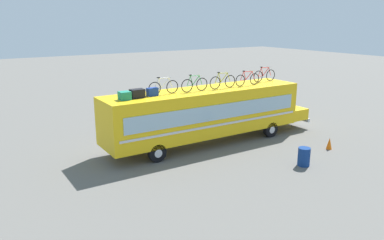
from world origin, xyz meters
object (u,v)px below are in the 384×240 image
(bus, at_px, (208,112))
(traffic_cone, at_px, (329,143))
(rooftop_bicycle_2, at_px, (194,84))
(rooftop_bicycle_3, at_px, (223,81))
(luggage_bag_1, at_px, (125,96))
(luggage_bag_2, at_px, (137,93))
(luggage_bag_3, at_px, (152,92))
(rooftop_bicycle_5, at_px, (264,75))
(rooftop_bicycle_1, at_px, (163,87))
(rooftop_bicycle_4, at_px, (247,79))
(trash_bin, at_px, (304,157))

(bus, height_order, traffic_cone, bus)
(rooftop_bicycle_2, bearing_deg, rooftop_bicycle_3, -1.24)
(luggage_bag_1, distance_m, luggage_bag_2, 0.72)
(luggage_bag_2, xyz_separation_m, luggage_bag_3, (0.87, 0.07, -0.01))
(rooftop_bicycle_5, bearing_deg, luggage_bag_2, -177.43)
(luggage_bag_2, relative_size, rooftop_bicycle_5, 0.39)
(luggage_bag_3, bearing_deg, luggage_bag_1, -173.67)
(rooftop_bicycle_1, xyz_separation_m, rooftop_bicycle_4, (5.44, -0.26, -0.01))
(bus, height_order, luggage_bag_3, luggage_bag_3)
(bus, height_order, rooftop_bicycle_1, rooftop_bicycle_1)
(luggage_bag_2, height_order, rooftop_bicycle_1, rooftop_bicycle_1)
(bus, bearing_deg, rooftop_bicycle_1, -179.11)
(bus, height_order, rooftop_bicycle_4, rooftop_bicycle_4)
(luggage_bag_2, bearing_deg, bus, 1.79)
(rooftop_bicycle_4, height_order, traffic_cone, rooftop_bicycle_4)
(rooftop_bicycle_1, xyz_separation_m, rooftop_bicycle_5, (7.31, 0.30, 0.01))
(bus, xyz_separation_m, rooftop_bicycle_3, (0.78, -0.28, 1.69))
(luggage_bag_3, relative_size, rooftop_bicycle_1, 0.32)
(bus, bearing_deg, rooftop_bicycle_4, -6.66)
(rooftop_bicycle_5, relative_size, traffic_cone, 2.74)
(rooftop_bicycle_2, bearing_deg, trash_bin, -60.32)
(luggage_bag_2, bearing_deg, rooftop_bicycle_3, -1.62)
(traffic_cone, bearing_deg, rooftop_bicycle_5, 96.30)
(rooftop_bicycle_2, bearing_deg, rooftop_bicycle_4, -0.91)
(rooftop_bicycle_1, relative_size, rooftop_bicycle_2, 1.04)
(rooftop_bicycle_2, distance_m, rooftop_bicycle_3, 1.86)
(rooftop_bicycle_2, relative_size, rooftop_bicycle_3, 0.94)
(traffic_cone, bearing_deg, rooftop_bicycle_4, 119.49)
(rooftop_bicycle_5, height_order, traffic_cone, rooftop_bicycle_5)
(rooftop_bicycle_4, xyz_separation_m, trash_bin, (-0.69, -5.16, -3.08))
(rooftop_bicycle_2, distance_m, rooftop_bicycle_5, 5.55)
(rooftop_bicycle_2, bearing_deg, luggage_bag_2, 178.16)
(rooftop_bicycle_4, bearing_deg, traffic_cone, -60.51)
(rooftop_bicycle_4, bearing_deg, rooftop_bicycle_1, 177.29)
(luggage_bag_2, xyz_separation_m, trash_bin, (6.28, -5.32, -2.91))
(luggage_bag_3, bearing_deg, rooftop_bicycle_5, 2.35)
(luggage_bag_3, bearing_deg, rooftop_bicycle_3, -2.88)
(rooftop_bicycle_1, bearing_deg, luggage_bag_3, -177.98)
(luggage_bag_2, height_order, rooftop_bicycle_5, rooftop_bicycle_5)
(rooftop_bicycle_1, bearing_deg, luggage_bag_1, -174.94)
(rooftop_bicycle_2, bearing_deg, rooftop_bicycle_5, 5.20)
(bus, relative_size, luggage_bag_2, 19.52)
(luggage_bag_2, bearing_deg, rooftop_bicycle_5, 2.57)
(luggage_bag_1, distance_m, rooftop_bicycle_4, 7.68)
(rooftop_bicycle_1, distance_m, rooftop_bicycle_2, 1.79)
(trash_bin, bearing_deg, rooftop_bicycle_1, 131.27)
(bus, relative_size, trash_bin, 14.74)
(luggage_bag_1, bearing_deg, traffic_cone, -23.10)
(bus, bearing_deg, rooftop_bicycle_3, -19.96)
(rooftop_bicycle_1, distance_m, rooftop_bicycle_3, 3.65)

